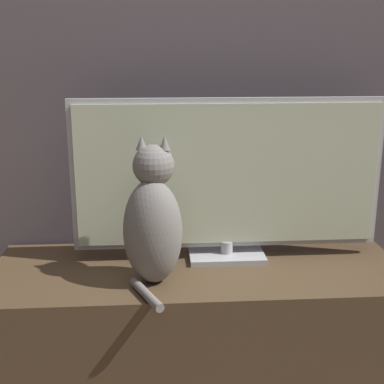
# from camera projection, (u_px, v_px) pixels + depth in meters

# --- Properties ---
(wall_back) EXTENTS (4.80, 0.05, 2.60)m
(wall_back) POSITION_uv_depth(u_px,v_px,m) (192.00, 26.00, 1.94)
(wall_back) COLOR #564C51
(wall_back) RESTS_ON ground_plane
(tv_stand) EXTENTS (1.43, 0.52, 0.49)m
(tv_stand) POSITION_uv_depth(u_px,v_px,m) (198.00, 329.00, 1.93)
(tv_stand) COLOR brown
(tv_stand) RESTS_ON ground_plane
(tv) EXTENTS (1.09, 0.16, 0.58)m
(tv) POSITION_uv_depth(u_px,v_px,m) (228.00, 178.00, 1.87)
(tv) COLOR #B7B7BC
(tv) RESTS_ON tv_stand
(cat) EXTENTS (0.22, 0.33, 0.48)m
(cat) POSITION_uv_depth(u_px,v_px,m) (153.00, 221.00, 1.71)
(cat) COLOR gray
(cat) RESTS_ON tv_stand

